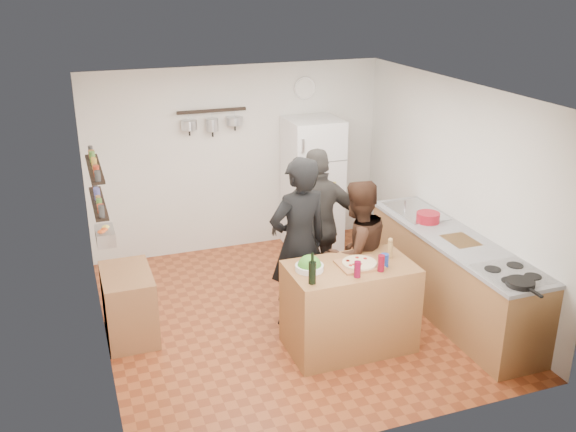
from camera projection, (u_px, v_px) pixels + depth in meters
name	position (u px, v px, depth m)	size (l,w,h in m)	color
room_shell	(279.00, 199.00, 7.11)	(4.20, 4.20, 4.20)	brown
prep_island	(349.00, 307.00, 6.44)	(1.25, 0.72, 0.91)	#8F5E34
pizza_board	(359.00, 265.00, 6.29)	(0.42, 0.34, 0.02)	#935A35
pizza	(359.00, 263.00, 6.28)	(0.34, 0.34, 0.02)	beige
salad_bowl	(309.00, 268.00, 6.18)	(0.28, 0.28, 0.06)	silver
wine_bottle	(312.00, 273.00, 5.89)	(0.07, 0.07, 0.22)	black
wine_glass_near	(357.00, 269.00, 6.03)	(0.07, 0.07, 0.16)	#5C0721
wine_glass_far	(381.00, 263.00, 6.15)	(0.07, 0.07, 0.16)	#610817
pepper_mill	(390.00, 250.00, 6.44)	(0.05, 0.05, 0.17)	olive
salt_canister	(384.00, 260.00, 6.25)	(0.08, 0.08, 0.13)	navy
person_left	(299.00, 244.00, 6.71)	(0.69, 0.45, 1.89)	black
person_center	(356.00, 253.00, 6.83)	(0.78, 0.61, 1.61)	black
person_back	(318.00, 226.00, 7.28)	(1.06, 0.44, 1.81)	#2E2B29
counter_run	(452.00, 276.00, 7.11)	(0.63, 2.63, 0.90)	#9E7042
stove_top	(512.00, 274.00, 6.11)	(0.60, 0.62, 0.02)	white
skillet	(520.00, 283.00, 5.86)	(0.26, 0.26, 0.05)	black
sink	(415.00, 212.00, 7.69)	(0.50, 0.80, 0.03)	silver
cutting_board	(461.00, 241.00, 6.86)	(0.30, 0.40, 0.02)	olive
red_bowl	(428.00, 217.00, 7.34)	(0.27, 0.27, 0.11)	maroon
fridge	(312.00, 184.00, 8.73)	(0.70, 0.68, 1.80)	white
wall_clock	(305.00, 88.00, 8.58)	(0.30, 0.30, 0.03)	silver
spice_shelf_lower	(98.00, 203.00, 6.24)	(0.12, 1.00, 0.03)	black
spice_shelf_upper	(95.00, 168.00, 6.12)	(0.12, 1.00, 0.03)	black
produce_basket	(105.00, 236.00, 6.38)	(0.18, 0.35, 0.14)	silver
side_table	(129.00, 305.00, 6.67)	(0.50, 0.80, 0.73)	#996640
pot_rack	(212.00, 111.00, 8.17)	(0.90, 0.04, 0.04)	black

